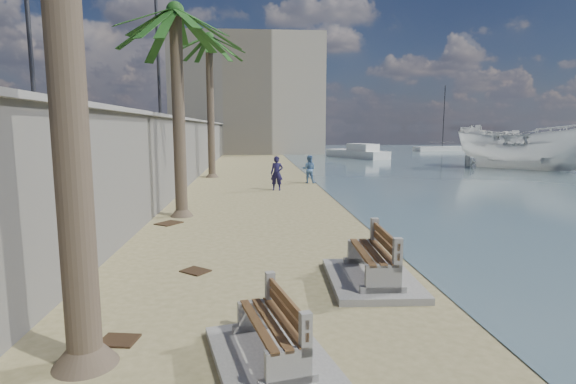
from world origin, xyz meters
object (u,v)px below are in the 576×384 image
bench_far (372,261)px  yacht_far (357,154)px  palm_back (209,40)px  person_b (309,168)px  sailboat_west (442,149)px  yacht_near (547,158)px  palm_mid (175,13)px  person_a (277,171)px  boat_cruiser (526,144)px  bench_near (270,334)px

bench_far → yacht_far: bearing=77.3°
palm_back → person_b: (5.71, -3.45, -7.50)m
person_b → sailboat_west: 40.81m
bench_far → yacht_near: bearing=51.2°
bench_far → palm_mid: bearing=123.7°
palm_mid → yacht_near: palm_mid is taller
yacht_far → sailboat_west: bearing=-73.7°
palm_mid → sailboat_west: size_ratio=0.89×
person_b → sailboat_west: size_ratio=0.20×
person_a → boat_cruiser: (19.07, 9.85, 0.90)m
bench_near → sailboat_west: bearing=64.5°
palm_mid → palm_back: size_ratio=0.83×
person_b → bench_near: bearing=98.6°
yacht_near → palm_mid: bearing=163.3°
person_a → bench_near: bearing=-81.6°
palm_mid → yacht_far: size_ratio=0.98×
person_a → boat_cruiser: boat_cruiser is taller
palm_mid → sailboat_west: (28.16, 43.26, -6.54)m
bench_near → yacht_far: (10.66, 40.57, -0.03)m
sailboat_west → yacht_near: bearing=-85.7°
bench_near → person_b: size_ratio=1.38×
palm_back → sailboat_west: palm_back is taller
yacht_near → sailboat_west: (-1.48, 19.66, -0.05)m
palm_mid → person_a: bearing=59.9°
yacht_near → boat_cruiser: bearing=171.8°
palm_back → yacht_far: bearing=52.9°
palm_mid → palm_back: (-0.04, 12.66, 1.53)m
yacht_near → palm_back: bearing=145.0°
palm_back → bench_far: bearing=-76.2°
bench_near → sailboat_west: 59.20m
bench_near → palm_back: palm_back is taller
palm_back → yacht_far: palm_back is taller
person_b → boat_cruiser: size_ratio=0.38×
palm_mid → palm_back: 12.75m
palm_mid → palm_back: bearing=90.2°
palm_back → boat_cruiser: (22.81, 3.57, -6.49)m
boat_cruiser → palm_mid: bearing=174.6°
person_a → yacht_far: person_a is taller
sailboat_west → palm_back: bearing=-132.7°
palm_back → sailboat_west: size_ratio=1.07×
person_b → yacht_far: size_ratio=0.22×
yacht_far → boat_cruiser: bearing=-171.2°
bench_far → person_a: 13.70m
person_a → yacht_far: size_ratio=0.24×
person_a → person_b: bearing=67.0°
palm_mid → person_b: size_ratio=4.53×
sailboat_west → person_a: bearing=-123.5°
bench_far → palm_back: bearing=103.8°
palm_back → sailboat_west: 42.39m
bench_far → yacht_far: yacht_far is taller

